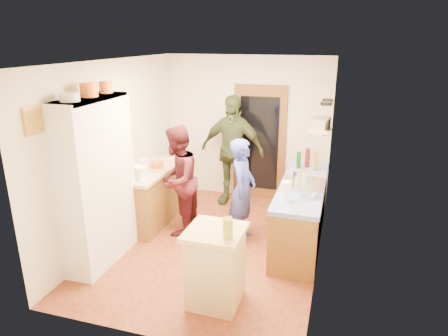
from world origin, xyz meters
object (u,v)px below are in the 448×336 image
at_px(person_hob, 244,191).
at_px(person_left, 180,180).
at_px(hutch_body, 97,183).
at_px(right_counter_base, 301,214).
at_px(person_back, 233,151).
at_px(island_base, 215,268).

distance_m(person_hob, person_left, 1.01).
distance_m(hutch_body, right_counter_base, 2.90).
xyz_separation_m(hutch_body, person_hob, (1.69, 1.07, -0.33)).
bearing_deg(person_back, island_base, -73.87).
xyz_separation_m(hutch_body, right_counter_base, (2.50, 1.30, -0.68)).
height_order(right_counter_base, person_hob, person_hob).
bearing_deg(person_hob, person_back, 20.44).
bearing_deg(right_counter_base, hutch_body, -152.53).
relative_size(hutch_body, island_base, 2.56).
bearing_deg(person_hob, island_base, -179.71).
bearing_deg(person_hob, person_left, 86.12).
bearing_deg(hutch_body, person_left, 58.10).
relative_size(person_left, person_back, 0.85).
xyz_separation_m(island_base, person_hob, (-0.05, 1.53, 0.34)).
relative_size(hutch_body, person_hob, 1.43).
height_order(island_base, person_left, person_left).
relative_size(island_base, person_left, 0.52).
relative_size(right_counter_base, person_back, 1.12).
height_order(hutch_body, island_base, hutch_body).
height_order(hutch_body, right_counter_base, hutch_body).
bearing_deg(person_back, right_counter_base, -34.55).
relative_size(right_counter_base, island_base, 2.56).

